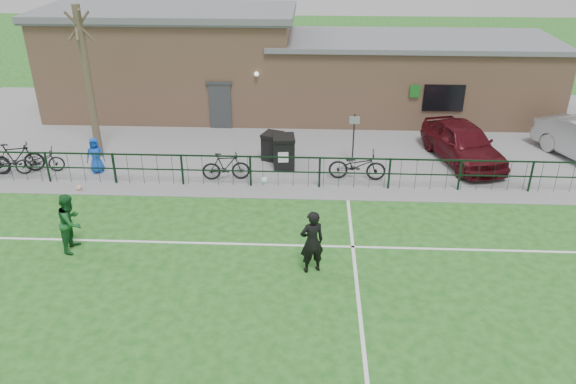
{
  "coord_description": "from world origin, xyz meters",
  "views": [
    {
      "loc": [
        0.71,
        -10.38,
        9.08
      ],
      "look_at": [
        0.0,
        5.0,
        1.3
      ],
      "focal_mm": 35.0,
      "sensor_mm": 36.0,
      "label": 1
    }
  ],
  "objects_px": {
    "bicycle_d": "(226,166)",
    "car_maroon": "(463,143)",
    "bicycle_e": "(357,165)",
    "spectator_child": "(95,155)",
    "bicycle_b": "(16,158)",
    "bare_tree": "(88,85)",
    "wheelie_bin_right": "(273,147)",
    "wheelie_bin_left": "(284,153)",
    "sign_post": "(353,138)",
    "bicycle_c": "(40,161)",
    "outfield_player": "(71,222)",
    "ball_ground": "(79,188)"
  },
  "relations": [
    {
      "from": "bicycle_d",
      "to": "bare_tree",
      "type": "bearing_deg",
      "value": 63.37
    },
    {
      "from": "wheelie_bin_left",
      "to": "bare_tree",
      "type": "bearing_deg",
      "value": 168.08
    },
    {
      "from": "wheelie_bin_left",
      "to": "sign_post",
      "type": "xyz_separation_m",
      "value": [
        2.72,
        0.63,
        0.4
      ]
    },
    {
      "from": "sign_post",
      "to": "car_maroon",
      "type": "height_order",
      "value": "sign_post"
    },
    {
      "from": "bicycle_c",
      "to": "spectator_child",
      "type": "bearing_deg",
      "value": -101.96
    },
    {
      "from": "ball_ground",
      "to": "bicycle_d",
      "type": "bearing_deg",
      "value": 12.09
    },
    {
      "from": "wheelie_bin_left",
      "to": "bicycle_c",
      "type": "height_order",
      "value": "wheelie_bin_left"
    },
    {
      "from": "wheelie_bin_right",
      "to": "wheelie_bin_left",
      "type": "bearing_deg",
      "value": -36.59
    },
    {
      "from": "wheelie_bin_left",
      "to": "bicycle_e",
      "type": "bearing_deg",
      "value": -25.65
    },
    {
      "from": "wheelie_bin_right",
      "to": "bicycle_d",
      "type": "relative_size",
      "value": 0.58
    },
    {
      "from": "wheelie_bin_left",
      "to": "spectator_child",
      "type": "relative_size",
      "value": 0.86
    },
    {
      "from": "bicycle_e",
      "to": "outfield_player",
      "type": "distance_m",
      "value": 10.14
    },
    {
      "from": "bicycle_d",
      "to": "spectator_child",
      "type": "distance_m",
      "value": 5.07
    },
    {
      "from": "outfield_player",
      "to": "bicycle_b",
      "type": "bearing_deg",
      "value": 40.78
    },
    {
      "from": "wheelie_bin_left",
      "to": "car_maroon",
      "type": "xyz_separation_m",
      "value": [
        7.07,
        0.89,
        0.19
      ]
    },
    {
      "from": "ball_ground",
      "to": "sign_post",
      "type": "bearing_deg",
      "value": 16.7
    },
    {
      "from": "bare_tree",
      "to": "spectator_child",
      "type": "relative_size",
      "value": 4.29
    },
    {
      "from": "bicycle_c",
      "to": "bicycle_d",
      "type": "xyz_separation_m",
      "value": [
        7.2,
        -0.29,
        0.06
      ]
    },
    {
      "from": "wheelie_bin_right",
      "to": "bicycle_d",
      "type": "height_order",
      "value": "bicycle_d"
    },
    {
      "from": "wheelie_bin_right",
      "to": "bicycle_e",
      "type": "bearing_deg",
      "value": -7.4
    },
    {
      "from": "spectator_child",
      "to": "bicycle_b",
      "type": "bearing_deg",
      "value": 170.18
    },
    {
      "from": "bare_tree",
      "to": "bicycle_e",
      "type": "xyz_separation_m",
      "value": [
        10.4,
        -1.76,
        -2.43
      ]
    },
    {
      "from": "bare_tree",
      "to": "bicycle_d",
      "type": "bearing_deg",
      "value": -20.08
    },
    {
      "from": "car_maroon",
      "to": "bare_tree",
      "type": "bearing_deg",
      "value": 165.89
    },
    {
      "from": "car_maroon",
      "to": "bicycle_b",
      "type": "xyz_separation_m",
      "value": [
        -17.21,
        -1.9,
        -0.19
      ]
    },
    {
      "from": "bicycle_e",
      "to": "wheelie_bin_right",
      "type": "bearing_deg",
      "value": 64.89
    },
    {
      "from": "wheelie_bin_right",
      "to": "ball_ground",
      "type": "xyz_separation_m",
      "value": [
        -6.79,
        -3.14,
        -0.42
      ]
    },
    {
      "from": "bare_tree",
      "to": "wheelie_bin_left",
      "type": "relative_size",
      "value": 5.01
    },
    {
      "from": "bare_tree",
      "to": "wheelie_bin_right",
      "type": "distance_m",
      "value": 7.54
    },
    {
      "from": "bicycle_b",
      "to": "bicycle_c",
      "type": "distance_m",
      "value": 0.87
    },
    {
      "from": "spectator_child",
      "to": "bicycle_e",
      "type": "bearing_deg",
      "value": -14.45
    },
    {
      "from": "bare_tree",
      "to": "ball_ground",
      "type": "xyz_separation_m",
      "value": [
        0.34,
        -3.14,
        -2.89
      ]
    },
    {
      "from": "bicycle_d",
      "to": "bicycle_c",
      "type": "bearing_deg",
      "value": 81.12
    },
    {
      "from": "bicycle_b",
      "to": "bicycle_c",
      "type": "bearing_deg",
      "value": -102.16
    },
    {
      "from": "car_maroon",
      "to": "ball_ground",
      "type": "relative_size",
      "value": 21.83
    },
    {
      "from": "car_maroon",
      "to": "sign_post",
      "type": "bearing_deg",
      "value": 168.74
    },
    {
      "from": "bare_tree",
      "to": "wheelie_bin_right",
      "type": "xyz_separation_m",
      "value": [
        7.12,
        0.0,
        -2.47
      ]
    },
    {
      "from": "bicycle_d",
      "to": "bicycle_e",
      "type": "distance_m",
      "value": 4.87
    },
    {
      "from": "bicycle_e",
      "to": "spectator_child",
      "type": "height_order",
      "value": "spectator_child"
    },
    {
      "from": "bicycle_c",
      "to": "spectator_child",
      "type": "xyz_separation_m",
      "value": [
        2.15,
        0.13,
        0.23
      ]
    },
    {
      "from": "sign_post",
      "to": "ball_ground",
      "type": "bearing_deg",
      "value": -163.3
    },
    {
      "from": "wheelie_bin_right",
      "to": "bare_tree",
      "type": "bearing_deg",
      "value": -159.15
    },
    {
      "from": "bicycle_c",
      "to": "bicycle_b",
      "type": "bearing_deg",
      "value": 78.46
    },
    {
      "from": "outfield_player",
      "to": "bicycle_e",
      "type": "bearing_deg",
      "value": -57.7
    },
    {
      "from": "sign_post",
      "to": "spectator_child",
      "type": "distance_m",
      "value": 9.96
    },
    {
      "from": "bicycle_d",
      "to": "car_maroon",
      "type": "bearing_deg",
      "value": -83.41
    },
    {
      "from": "spectator_child",
      "to": "outfield_player",
      "type": "relative_size",
      "value": 0.78
    },
    {
      "from": "bicycle_b",
      "to": "bicycle_c",
      "type": "relative_size",
      "value": 1.12
    },
    {
      "from": "wheelie_bin_right",
      "to": "outfield_player",
      "type": "bearing_deg",
      "value": -107.13
    },
    {
      "from": "wheelie_bin_left",
      "to": "bicycle_d",
      "type": "height_order",
      "value": "wheelie_bin_left"
    }
  ]
}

